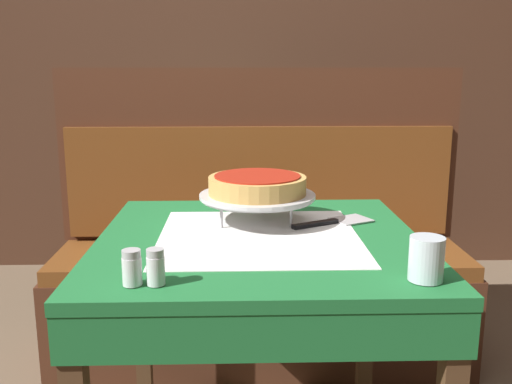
{
  "coord_description": "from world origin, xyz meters",
  "views": [
    {
      "loc": [
        -0.05,
        -1.45,
        1.22
      ],
      "look_at": [
        -0.0,
        0.11,
        0.88
      ],
      "focal_mm": 40.0,
      "sensor_mm": 36.0,
      "label": 1
    }
  ],
  "objects_px": {
    "booth_bench": "(261,277)",
    "pizza_pan_stand": "(256,197)",
    "deep_dish_pizza": "(256,185)",
    "condiment_caddy": "(238,140)",
    "dining_table_rear": "(225,173)",
    "pizza_server": "(334,222)",
    "water_glass_near": "(426,259)",
    "pepper_shaker": "(156,267)",
    "dining_table_front": "(259,269)",
    "salt_shaker": "(132,268)"
  },
  "relations": [
    {
      "from": "booth_bench",
      "to": "pizza_pan_stand",
      "type": "xyz_separation_m",
      "value": [
        -0.04,
        -0.68,
        0.5
      ]
    },
    {
      "from": "deep_dish_pizza",
      "to": "condiment_caddy",
      "type": "bearing_deg",
      "value": 92.0
    },
    {
      "from": "dining_table_rear",
      "to": "pizza_server",
      "type": "xyz_separation_m",
      "value": [
        0.35,
        -1.44,
        0.12
      ]
    },
    {
      "from": "pizza_server",
      "to": "water_glass_near",
      "type": "relative_size",
      "value": 2.67
    },
    {
      "from": "pepper_shaker",
      "to": "condiment_caddy",
      "type": "height_order",
      "value": "condiment_caddy"
    },
    {
      "from": "deep_dish_pizza",
      "to": "pizza_pan_stand",
      "type": "bearing_deg",
      "value": 90.0
    },
    {
      "from": "booth_bench",
      "to": "deep_dish_pizza",
      "type": "relative_size",
      "value": 6.11
    },
    {
      "from": "dining_table_front",
      "to": "deep_dish_pizza",
      "type": "height_order",
      "value": "deep_dish_pizza"
    },
    {
      "from": "deep_dish_pizza",
      "to": "booth_bench",
      "type": "bearing_deg",
      "value": 86.61
    },
    {
      "from": "water_glass_near",
      "to": "pepper_shaker",
      "type": "height_order",
      "value": "water_glass_near"
    },
    {
      "from": "water_glass_near",
      "to": "condiment_caddy",
      "type": "height_order",
      "value": "condiment_caddy"
    },
    {
      "from": "water_glass_near",
      "to": "pepper_shaker",
      "type": "xyz_separation_m",
      "value": [
        -0.56,
        -0.01,
        -0.01
      ]
    },
    {
      "from": "deep_dish_pizza",
      "to": "salt_shaker",
      "type": "bearing_deg",
      "value": -119.41
    },
    {
      "from": "booth_bench",
      "to": "pepper_shaker",
      "type": "xyz_separation_m",
      "value": [
        -0.26,
        -1.16,
        0.46
      ]
    },
    {
      "from": "deep_dish_pizza",
      "to": "water_glass_near",
      "type": "xyz_separation_m",
      "value": [
        0.34,
        -0.47,
        -0.06
      ]
    },
    {
      "from": "dining_table_rear",
      "to": "deep_dish_pizza",
      "type": "height_order",
      "value": "deep_dish_pizza"
    },
    {
      "from": "pizza_pan_stand",
      "to": "pepper_shaker",
      "type": "bearing_deg",
      "value": -114.77
    },
    {
      "from": "water_glass_near",
      "to": "pizza_server",
      "type": "bearing_deg",
      "value": 104.61
    },
    {
      "from": "pizza_pan_stand",
      "to": "dining_table_front",
      "type": "bearing_deg",
      "value": -88.03
    },
    {
      "from": "dining_table_front",
      "to": "pizza_server",
      "type": "relative_size",
      "value": 3.4
    },
    {
      "from": "pizza_server",
      "to": "water_glass_near",
      "type": "xyz_separation_m",
      "value": [
        0.12,
        -0.45,
        0.04
      ]
    },
    {
      "from": "pizza_pan_stand",
      "to": "salt_shaker",
      "type": "height_order",
      "value": "pizza_pan_stand"
    },
    {
      "from": "deep_dish_pizza",
      "to": "water_glass_near",
      "type": "height_order",
      "value": "deep_dish_pizza"
    },
    {
      "from": "water_glass_near",
      "to": "salt_shaker",
      "type": "bearing_deg",
      "value": -179.2
    },
    {
      "from": "pepper_shaker",
      "to": "booth_bench",
      "type": "bearing_deg",
      "value": 77.36
    },
    {
      "from": "dining_table_rear",
      "to": "deep_dish_pizza",
      "type": "bearing_deg",
      "value": -85.06
    },
    {
      "from": "booth_bench",
      "to": "salt_shaker",
      "type": "bearing_deg",
      "value": -104.91
    },
    {
      "from": "dining_table_rear",
      "to": "condiment_caddy",
      "type": "bearing_deg",
      "value": 14.52
    },
    {
      "from": "pizza_server",
      "to": "dining_table_rear",
      "type": "bearing_deg",
      "value": 103.63
    },
    {
      "from": "pizza_pan_stand",
      "to": "water_glass_near",
      "type": "bearing_deg",
      "value": -53.66
    },
    {
      "from": "dining_table_rear",
      "to": "water_glass_near",
      "type": "height_order",
      "value": "water_glass_near"
    },
    {
      "from": "dining_table_front",
      "to": "pepper_shaker",
      "type": "distance_m",
      "value": 0.43
    },
    {
      "from": "dining_table_rear",
      "to": "booth_bench",
      "type": "xyz_separation_m",
      "value": [
        0.16,
        -0.74,
        -0.31
      ]
    },
    {
      "from": "pizza_pan_stand",
      "to": "condiment_caddy",
      "type": "relative_size",
      "value": 1.88
    },
    {
      "from": "dining_table_front",
      "to": "deep_dish_pizza",
      "type": "bearing_deg",
      "value": 91.97
    },
    {
      "from": "pizza_pan_stand",
      "to": "booth_bench",
      "type": "bearing_deg",
      "value": 86.61
    },
    {
      "from": "dining_table_rear",
      "to": "pepper_shaker",
      "type": "relative_size",
      "value": 10.34
    },
    {
      "from": "booth_bench",
      "to": "condiment_caddy",
      "type": "bearing_deg",
      "value": 96.83
    },
    {
      "from": "deep_dish_pizza",
      "to": "pepper_shaker",
      "type": "distance_m",
      "value": 0.53
    },
    {
      "from": "water_glass_near",
      "to": "dining_table_front",
      "type": "bearing_deg",
      "value": 135.73
    },
    {
      "from": "pizza_pan_stand",
      "to": "pizza_server",
      "type": "height_order",
      "value": "pizza_pan_stand"
    },
    {
      "from": "water_glass_near",
      "to": "salt_shaker",
      "type": "xyz_separation_m",
      "value": [
        -0.61,
        -0.01,
        -0.01
      ]
    },
    {
      "from": "pizza_pan_stand",
      "to": "pizza_server",
      "type": "relative_size",
      "value": 1.33
    },
    {
      "from": "pizza_server",
      "to": "water_glass_near",
      "type": "bearing_deg",
      "value": -75.39
    },
    {
      "from": "water_glass_near",
      "to": "pepper_shaker",
      "type": "distance_m",
      "value": 0.56
    },
    {
      "from": "dining_table_front",
      "to": "booth_bench",
      "type": "bearing_deg",
      "value": 87.5
    },
    {
      "from": "water_glass_near",
      "to": "deep_dish_pizza",
      "type": "bearing_deg",
      "value": 126.34
    },
    {
      "from": "dining_table_front",
      "to": "salt_shaker",
      "type": "distance_m",
      "value": 0.45
    },
    {
      "from": "dining_table_front",
      "to": "booth_bench",
      "type": "height_order",
      "value": "booth_bench"
    },
    {
      "from": "salt_shaker",
      "to": "pizza_server",
      "type": "bearing_deg",
      "value": 43.06
    }
  ]
}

